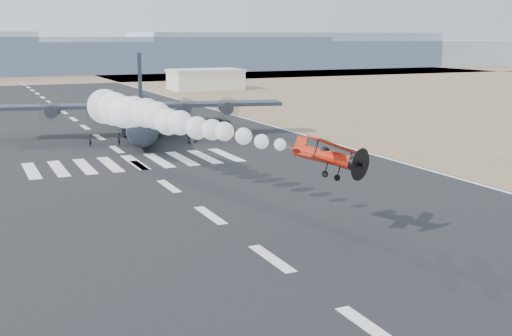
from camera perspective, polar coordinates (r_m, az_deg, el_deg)
ground at (r=35.07m, az=10.29°, el=-13.91°), size 500.00×500.00×0.00m
scrub_far at (r=256.86m, az=-20.64°, el=7.50°), size 500.00×80.00×0.00m
runway_markings at (r=88.99m, az=-12.28°, el=1.62°), size 60.00×260.00×0.01m
ridge_seg_d at (r=286.48m, az=-21.19°, el=9.11°), size 150.00×50.00×13.00m
ridge_seg_e at (r=297.80m, az=-8.47°, el=10.01°), size 150.00×50.00×15.00m
ridge_seg_f at (r=322.10m, az=2.88°, el=10.41°), size 150.00×50.00×17.00m
ridge_seg_g at (r=356.80m, az=12.32°, el=9.95°), size 150.00×50.00×13.00m
hangar_right at (r=187.60m, az=-4.51°, el=7.88°), size 20.50×12.50×5.90m
aerobatic_biplane at (r=48.10m, az=6.51°, el=1.04°), size 6.57×6.30×3.64m
smoke_trail at (r=74.32m, az=-10.78°, el=4.85°), size 10.48×38.56×4.28m
transport_aircraft at (r=101.43m, az=-10.15°, el=4.73°), size 42.67×34.88×12.44m
support_vehicle at (r=111.65m, az=-3.43°, el=4.17°), size 4.85×2.88×1.26m
crew_a at (r=91.83m, az=-12.12°, el=2.52°), size 0.73×0.81×1.86m
crew_b at (r=91.06m, az=-9.68°, el=2.51°), size 0.61×0.92×1.79m
crew_c at (r=95.66m, az=-11.09°, el=2.83°), size 0.53×1.04×1.57m
crew_d at (r=92.69m, az=-5.97°, el=2.78°), size 1.15×1.12×1.81m
crew_e at (r=98.54m, az=-3.98°, el=3.32°), size 0.90×1.00×1.74m
crew_f at (r=91.51m, az=-9.89°, el=2.52°), size 0.90×1.65×1.69m
crew_g at (r=91.92m, az=-14.56°, el=2.37°), size 0.64×0.73×1.74m
crew_h at (r=93.37m, az=-5.50°, el=2.82°), size 0.96×0.93×1.70m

